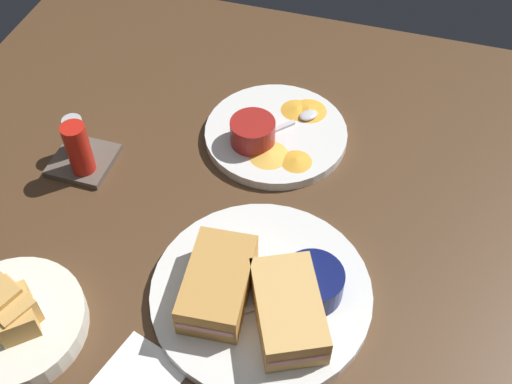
{
  "coord_description": "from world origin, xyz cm",
  "views": [
    {
      "loc": [
        -49.04,
        -18.45,
        69.98
      ],
      "look_at": [
        5.94,
        -1.9,
        3.0
      ],
      "focal_mm": 43.7,
      "sensor_mm": 36.0,
      "label": 1
    }
  ],
  "objects_px": {
    "sandwich_half_far": "(288,310)",
    "condiment_caddy": "(79,149)",
    "ramekin_dark_sauce": "(313,282)",
    "spoon_by_dark_ramekin": "(267,303)",
    "plate_chips_companion": "(276,134)",
    "ramekin_light_gravy": "(253,131)",
    "bread_basket_rear": "(12,320)",
    "sandwich_half_near": "(218,283)",
    "plate_sandwich_main": "(261,293)",
    "spoon_by_gravy_ramekin": "(302,118)"
  },
  "relations": [
    {
      "from": "ramekin_dark_sauce",
      "to": "sandwich_half_far",
      "type": "bearing_deg",
      "value": 158.67
    },
    {
      "from": "plate_chips_companion",
      "to": "ramekin_light_gravy",
      "type": "bearing_deg",
      "value": 140.19
    },
    {
      "from": "plate_chips_companion",
      "to": "sandwich_half_near",
      "type": "bearing_deg",
      "value": -178.04
    },
    {
      "from": "ramekin_dark_sauce",
      "to": "condiment_caddy",
      "type": "xyz_separation_m",
      "value": [
        0.13,
        0.39,
        -0.0
      ]
    },
    {
      "from": "sandwich_half_far",
      "to": "bread_basket_rear",
      "type": "xyz_separation_m",
      "value": [
        -0.1,
        0.32,
        -0.02
      ]
    },
    {
      "from": "spoon_by_dark_ramekin",
      "to": "plate_chips_companion",
      "type": "height_order",
      "value": "spoon_by_dark_ramekin"
    },
    {
      "from": "condiment_caddy",
      "to": "sandwich_half_far",
      "type": "bearing_deg",
      "value": -115.56
    },
    {
      "from": "plate_chips_companion",
      "to": "ramekin_light_gravy",
      "type": "height_order",
      "value": "ramekin_light_gravy"
    },
    {
      "from": "plate_sandwich_main",
      "to": "ramekin_dark_sauce",
      "type": "distance_m",
      "value": 0.07
    },
    {
      "from": "sandwich_half_near",
      "to": "plate_chips_companion",
      "type": "height_order",
      "value": "sandwich_half_near"
    },
    {
      "from": "plate_sandwich_main",
      "to": "sandwich_half_near",
      "type": "height_order",
      "value": "sandwich_half_near"
    },
    {
      "from": "sandwich_half_far",
      "to": "spoon_by_gravy_ramekin",
      "type": "relative_size",
      "value": 1.82
    },
    {
      "from": "ramekin_light_gravy",
      "to": "bread_basket_rear",
      "type": "height_order",
      "value": "bread_basket_rear"
    },
    {
      "from": "spoon_by_dark_ramekin",
      "to": "ramekin_light_gravy",
      "type": "distance_m",
      "value": 0.29
    },
    {
      "from": "bread_basket_rear",
      "to": "sandwich_half_far",
      "type": "bearing_deg",
      "value": -72.55
    },
    {
      "from": "spoon_by_dark_ramekin",
      "to": "condiment_caddy",
      "type": "height_order",
      "value": "condiment_caddy"
    },
    {
      "from": "sandwich_half_near",
      "to": "spoon_by_gravy_ramekin",
      "type": "height_order",
      "value": "sandwich_half_near"
    },
    {
      "from": "bread_basket_rear",
      "to": "condiment_caddy",
      "type": "relative_size",
      "value": 1.89
    },
    {
      "from": "spoon_by_dark_ramekin",
      "to": "plate_sandwich_main",
      "type": "bearing_deg",
      "value": 35.19
    },
    {
      "from": "sandwich_half_far",
      "to": "condiment_caddy",
      "type": "height_order",
      "value": "condiment_caddy"
    },
    {
      "from": "plate_sandwich_main",
      "to": "sandwich_half_near",
      "type": "xyz_separation_m",
      "value": [
        -0.02,
        0.05,
        0.03
      ]
    },
    {
      "from": "plate_sandwich_main",
      "to": "plate_chips_companion",
      "type": "xyz_separation_m",
      "value": [
        0.29,
        0.06,
        0.0
      ]
    },
    {
      "from": "ramekin_dark_sauce",
      "to": "ramekin_light_gravy",
      "type": "relative_size",
      "value": 1.13
    },
    {
      "from": "ramekin_dark_sauce",
      "to": "condiment_caddy",
      "type": "relative_size",
      "value": 0.83
    },
    {
      "from": "spoon_by_dark_ramekin",
      "to": "bread_basket_rear",
      "type": "bearing_deg",
      "value": 111.37
    },
    {
      "from": "plate_chips_companion",
      "to": "ramekin_light_gravy",
      "type": "xyz_separation_m",
      "value": [
        -0.03,
        0.03,
        0.03
      ]
    },
    {
      "from": "spoon_by_gravy_ramekin",
      "to": "ramekin_light_gravy",
      "type": "bearing_deg",
      "value": 138.69
    },
    {
      "from": "plate_sandwich_main",
      "to": "condiment_caddy",
      "type": "relative_size",
      "value": 3.0
    },
    {
      "from": "sandwich_half_far",
      "to": "spoon_by_gravy_ramekin",
      "type": "distance_m",
      "value": 0.36
    },
    {
      "from": "sandwich_half_near",
      "to": "sandwich_half_far",
      "type": "relative_size",
      "value": 0.92
    },
    {
      "from": "ramekin_dark_sauce",
      "to": "spoon_by_dark_ramekin",
      "type": "relative_size",
      "value": 0.89
    },
    {
      "from": "sandwich_half_near",
      "to": "condiment_caddy",
      "type": "bearing_deg",
      "value": 59.08
    },
    {
      "from": "sandwich_half_far",
      "to": "ramekin_light_gravy",
      "type": "xyz_separation_m",
      "value": [
        0.29,
        0.13,
        -0.0
      ]
    },
    {
      "from": "spoon_by_gravy_ramekin",
      "to": "condiment_caddy",
      "type": "xyz_separation_m",
      "value": [
        -0.18,
        0.3,
        0.01
      ]
    },
    {
      "from": "ramekin_dark_sauce",
      "to": "spoon_by_gravy_ramekin",
      "type": "bearing_deg",
      "value": 16.28
    },
    {
      "from": "plate_chips_companion",
      "to": "spoon_by_gravy_ramekin",
      "type": "height_order",
      "value": "spoon_by_gravy_ramekin"
    },
    {
      "from": "plate_sandwich_main",
      "to": "spoon_by_dark_ramekin",
      "type": "bearing_deg",
      "value": -144.81
    },
    {
      "from": "plate_sandwich_main",
      "to": "condiment_caddy",
      "type": "xyz_separation_m",
      "value": [
        0.14,
        0.33,
        0.03
      ]
    },
    {
      "from": "ramekin_light_gravy",
      "to": "sandwich_half_near",
      "type": "bearing_deg",
      "value": -171.96
    },
    {
      "from": "spoon_by_dark_ramekin",
      "to": "condiment_caddy",
      "type": "distance_m",
      "value": 0.38
    },
    {
      "from": "spoon_by_dark_ramekin",
      "to": "ramekin_light_gravy",
      "type": "relative_size",
      "value": 1.27
    },
    {
      "from": "plate_sandwich_main",
      "to": "condiment_caddy",
      "type": "bearing_deg",
      "value": 66.13
    },
    {
      "from": "ramekin_dark_sauce",
      "to": "spoon_by_dark_ramekin",
      "type": "bearing_deg",
      "value": 125.89
    },
    {
      "from": "spoon_by_gravy_ramekin",
      "to": "condiment_caddy",
      "type": "relative_size",
      "value": 0.87
    },
    {
      "from": "spoon_by_dark_ramekin",
      "to": "ramekin_light_gravy",
      "type": "bearing_deg",
      "value": 20.54
    },
    {
      "from": "sandwich_half_far",
      "to": "spoon_by_dark_ramekin",
      "type": "distance_m",
      "value": 0.04
    },
    {
      "from": "plate_sandwich_main",
      "to": "condiment_caddy",
      "type": "height_order",
      "value": "condiment_caddy"
    },
    {
      "from": "ramekin_dark_sauce",
      "to": "spoon_by_dark_ramekin",
      "type": "xyz_separation_m",
      "value": [
        -0.04,
        0.05,
        -0.02
      ]
    },
    {
      "from": "sandwich_half_far",
      "to": "spoon_by_gravy_ramekin",
      "type": "bearing_deg",
      "value": 11.28
    },
    {
      "from": "ramekin_dark_sauce",
      "to": "condiment_caddy",
      "type": "bearing_deg",
      "value": 71.66
    }
  ]
}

